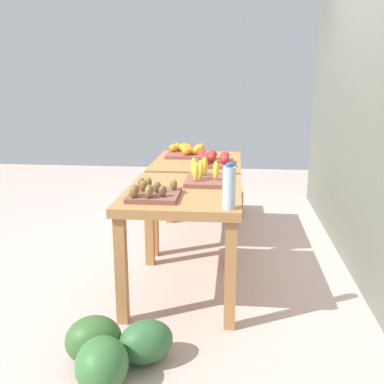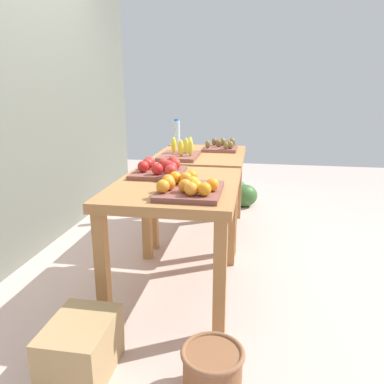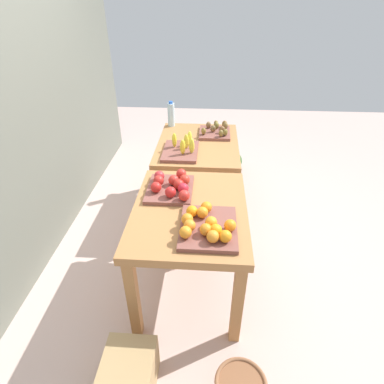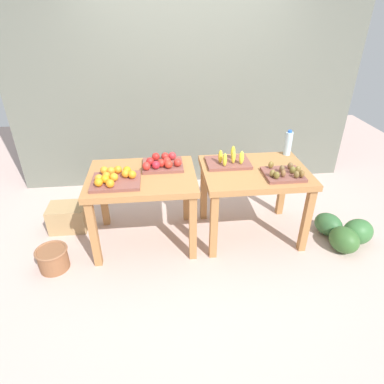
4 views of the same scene
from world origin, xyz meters
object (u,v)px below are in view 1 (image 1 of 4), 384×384
Objects in this scene: display_table_right at (184,205)px; kiwi_bin at (153,192)px; watermelon_pile at (112,349)px; apple_bin at (213,160)px; banana_crate at (206,177)px; water_bottle at (229,188)px; cardboard_produce_box at (230,201)px; wicker_basket at (174,201)px; display_table_left at (198,172)px; orange_bin at (187,151)px.

kiwi_bin is (0.23, -0.17, 0.15)m from display_table_right.
kiwi_bin reaches higher than watermelon_pile.
banana_crate is (0.67, -0.01, -0.01)m from apple_bin.
water_bottle is 2.54m from cardboard_produce_box.
banana_crate is 1.47× the size of wicker_basket.
banana_crate is at bearing 146.14° from kiwi_bin.
water_bottle reaches higher than watermelon_pile.
watermelon_pile is (0.51, -0.60, -0.78)m from water_bottle.
banana_crate is (-0.24, 0.14, 0.15)m from display_table_right.
banana_crate is (0.88, 0.14, 0.15)m from display_table_left.
kiwi_bin is at bearing -33.86° from banana_crate.
display_table_right is 2.36× the size of orange_bin.
kiwi_bin is at bearing -37.29° from display_table_right.
cardboard_produce_box is (-2.42, -0.02, -0.76)m from water_bottle.
kiwi_bin is (1.35, -0.17, 0.15)m from display_table_left.
orange_bin is 1.22× the size of kiwi_bin.
cardboard_produce_box is at bearing 89.19° from wicker_basket.
wicker_basket is 0.65m from cardboard_produce_box.
orange_bin is at bearing 19.67° from wicker_basket.
cardboard_produce_box is at bearing 171.39° from display_table_right.
banana_crate reaches higher than cardboard_produce_box.
display_table_left is 1.00× the size of display_table_right.
display_table_right is 2.36× the size of banana_crate.
banana_crate is 1.87m from cardboard_produce_box.
cardboard_produce_box is (-0.86, 0.30, -0.52)m from display_table_left.
display_table_left is 2.36× the size of banana_crate.
display_table_left is 2.89× the size of kiwi_bin.
kiwi_bin is (1.59, -0.05, -0.01)m from orange_bin.
watermelon_pile is (1.18, -0.42, -0.68)m from banana_crate.
banana_crate is 1.43m from watermelon_pile.
display_table_left is at bearing 27.39° from orange_bin.
water_bottle reaches higher than apple_bin.
display_table_left is 2.50× the size of apple_bin.
water_bottle reaches higher than cardboard_produce_box.
water_bottle reaches higher than wicker_basket.
apple_bin is 1.15× the size of kiwi_bin.
orange_bin is 1.00× the size of banana_crate.
display_table_right is 2.60× the size of cardboard_produce_box.
apple_bin is (0.21, 0.15, 0.16)m from display_table_left.
kiwi_bin is 1.21× the size of wicker_basket.
display_table_left is at bearing -19.19° from cardboard_produce_box.
display_table_right is at bearing 5.22° from orange_bin.
orange_bin is 1.01m from cardboard_produce_box.
cardboard_produce_box is (-2.21, 0.47, -0.67)m from kiwi_bin.
apple_bin reaches higher than orange_bin.
orange_bin is at bearing -166.12° from water_bottle.
cardboard_produce_box reaches higher than watermelon_pile.
display_table_right is 3.48× the size of wicker_basket.
kiwi_bin is (0.47, -0.32, -0.00)m from banana_crate.
orange_bin reaches higher than cardboard_produce_box.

